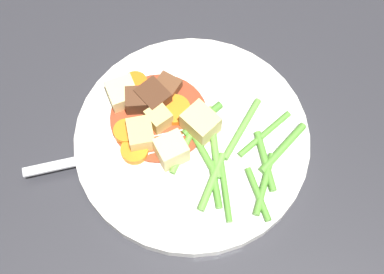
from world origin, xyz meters
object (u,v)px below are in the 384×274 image
potato_chunk_1 (199,122)px  fork (111,154)px  dinner_plate (192,140)px  meat_chunk_0 (138,101)px  meat_chunk_2 (167,87)px  potato_chunk_2 (122,94)px  meat_chunk_1 (152,99)px  carrot_slice_1 (174,110)px  carrot_slice_0 (139,82)px  potato_chunk_0 (141,135)px  potato_chunk_3 (159,118)px  carrot_slice_3 (135,151)px  carrot_slice_2 (126,132)px  potato_chunk_4 (168,148)px

potato_chunk_1 → fork: potato_chunk_1 is taller
dinner_plate → meat_chunk_0: meat_chunk_0 is taller
dinner_plate → meat_chunk_2: bearing=-20.3°
meat_chunk_0 → fork: meat_chunk_0 is taller
meat_chunk_0 → meat_chunk_2: bearing=-104.0°
dinner_plate → potato_chunk_2: bearing=12.7°
dinner_plate → meat_chunk_1: meat_chunk_1 is taller
carrot_slice_1 → meat_chunk_0: meat_chunk_0 is taller
carrot_slice_0 → carrot_slice_1: (-0.05, -0.00, -0.00)m
potato_chunk_0 → potato_chunk_3: size_ratio=1.31×
carrot_slice_3 → meat_chunk_2: bearing=-69.5°
potato_chunk_2 → fork: 0.07m
carrot_slice_1 → carrot_slice_3: size_ratio=1.19×
fork → meat_chunk_1: bearing=-80.9°
carrot_slice_2 → meat_chunk_2: size_ratio=1.07×
carrot_slice_2 → meat_chunk_2: bearing=-84.0°
potato_chunk_0 → meat_chunk_1: same height
meat_chunk_2 → potato_chunk_1: bearing=171.0°
carrot_slice_1 → potato_chunk_3: (0.00, 0.02, 0.01)m
carrot_slice_3 → fork: carrot_slice_3 is taller
potato_chunk_4 → carrot_slice_1: bearing=-51.9°
dinner_plate → meat_chunk_1: bearing=2.2°
potato_chunk_1 → carrot_slice_3: bearing=67.3°
dinner_plate → potato_chunk_2: 0.09m
potato_chunk_0 → carrot_slice_1: bearing=-92.0°
carrot_slice_3 → meat_chunk_0: size_ratio=1.11×
carrot_slice_3 → meat_chunk_1: (0.03, -0.05, 0.01)m
dinner_plate → fork: (0.05, 0.08, 0.01)m
potato_chunk_1 → meat_chunk_0: size_ratio=1.30×
carrot_slice_0 → potato_chunk_0: (-0.05, 0.05, 0.01)m
dinner_plate → potato_chunk_3: bearing=19.6°
meat_chunk_0 → meat_chunk_2: (-0.01, -0.04, -0.00)m
carrot_slice_0 → carrot_slice_3: 0.08m
carrot_slice_3 → potato_chunk_2: size_ratio=0.95×
meat_chunk_1 → fork: 0.07m
potato_chunk_3 → carrot_slice_1: bearing=-96.8°
dinner_plate → carrot_slice_1: size_ratio=7.28×
carrot_slice_2 → fork: bearing=100.5°
potato_chunk_4 → fork: size_ratio=0.19×
carrot_slice_2 → meat_chunk_0: bearing=-64.2°
meat_chunk_0 → potato_chunk_2: bearing=17.7°
carrot_slice_2 → potato_chunk_1: bearing=-129.9°
carrot_slice_0 → potato_chunk_0: 0.07m
carrot_slice_2 → potato_chunk_2: size_ratio=0.88×
carrot_slice_3 → meat_chunk_2: size_ratio=1.16×
meat_chunk_1 → potato_chunk_1: bearing=-165.0°
carrot_slice_2 → carrot_slice_3: 0.02m
potato_chunk_2 → dinner_plate: bearing=-167.3°
potato_chunk_0 → carrot_slice_0: bearing=-41.0°
potato_chunk_3 → meat_chunk_0: (0.03, 0.00, -0.00)m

